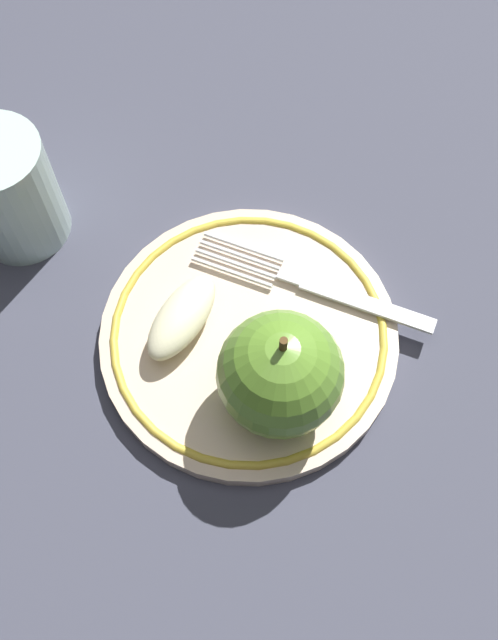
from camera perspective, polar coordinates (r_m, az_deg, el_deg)
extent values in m
plane|color=#424453|center=(0.53, 0.80, -1.59)|extent=(2.00, 2.00, 0.00)
cylinder|color=beige|center=(0.52, 0.00, -1.43)|extent=(0.22, 0.22, 0.01)
torus|color=gold|center=(0.52, 0.00, -1.13)|extent=(0.20, 0.20, 0.01)
sphere|color=#61942F|center=(0.46, 2.51, -4.34)|extent=(0.08, 0.08, 0.08)
cylinder|color=brown|center=(0.41, 2.76, -1.99)|extent=(0.00, 0.00, 0.01)
ellipsoid|color=#F3EDBD|center=(0.51, -5.39, 0.23)|extent=(0.08, 0.07, 0.02)
cube|color=silver|center=(0.53, 9.42, 1.28)|extent=(0.06, 0.10, 0.00)
cube|color=silver|center=(0.53, 3.26, 3.44)|extent=(0.02, 0.02, 0.00)
cube|color=silver|center=(0.55, -0.44, 5.88)|extent=(0.03, 0.06, 0.00)
cube|color=silver|center=(0.54, -0.76, 5.22)|extent=(0.03, 0.06, 0.00)
cube|color=silver|center=(0.54, -1.08, 4.54)|extent=(0.03, 0.06, 0.00)
cube|color=silver|center=(0.54, -1.40, 3.86)|extent=(0.03, 0.06, 0.00)
cylinder|color=silver|center=(0.57, -18.74, 9.71)|extent=(0.07, 0.07, 0.09)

